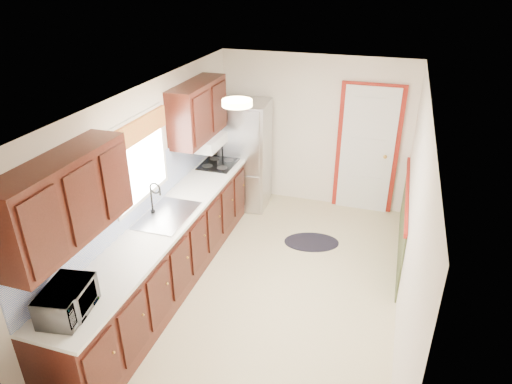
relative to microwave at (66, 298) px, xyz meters
The scene contains 8 objects.
room_shell 2.29m from the microwave, 58.39° to the left, with size 3.20×5.20×2.52m.
kitchen_run 1.69m from the microwave, 91.22° to the left, with size 0.63×4.00×2.20m.
back_wall_trim 4.71m from the microwave, 62.21° to the left, with size 1.12×2.30×2.08m.
ceiling_fixture 2.33m from the microwave, 62.78° to the left, with size 0.30×0.30×0.06m, color #FFD88C.
microwave is the anchor object (origin of this frame).
refrigerator 4.01m from the microwave, 87.01° to the left, with size 0.76×0.74×1.72m.
rug 3.65m from the microwave, 64.61° to the left, with size 0.78×0.50×0.01m, color black.
cooktop 3.35m from the microwave, 89.83° to the left, with size 0.48×0.58×0.02m, color black.
Camera 1 is at (1.19, -4.31, 3.58)m, focal length 32.00 mm.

